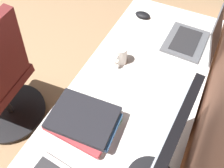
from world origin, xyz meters
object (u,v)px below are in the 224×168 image
object	(u,v)px
book_stack_near	(84,121)
coffee_mug	(120,55)
mouse_main	(143,15)
drawer_pedestal	(140,111)
laptop_leftmost	(197,39)
monitor_primary	(159,163)

from	to	relation	value
book_stack_near	coffee_mug	distance (m)	0.44
mouse_main	drawer_pedestal	bearing A→B (deg)	24.65
laptop_leftmost	mouse_main	bearing A→B (deg)	-107.16
drawer_pedestal	monitor_primary	xyz separation A→B (m)	(0.51, 0.20, 0.62)
laptop_leftmost	coffee_mug	distance (m)	0.48
monitor_primary	laptop_leftmost	world-z (taller)	monitor_primary
laptop_leftmost	book_stack_near	size ratio (longest dim) A/B	0.97
laptop_leftmost	monitor_primary	bearing A→B (deg)	1.82
laptop_leftmost	coffee_mug	xyz separation A→B (m)	(0.32, -0.35, -0.00)
monitor_primary	book_stack_near	size ratio (longest dim) A/B	1.67
drawer_pedestal	coffee_mug	distance (m)	0.47
drawer_pedestal	coffee_mug	xyz separation A→B (m)	(-0.02, -0.18, 0.44)
mouse_main	book_stack_near	xyz separation A→B (m)	(0.88, 0.06, 0.03)
mouse_main	book_stack_near	size ratio (longest dim) A/B	0.33
coffee_mug	book_stack_near	bearing A→B (deg)	3.16
drawer_pedestal	mouse_main	size ratio (longest dim) A/B	6.68
mouse_main	coffee_mug	bearing A→B (deg)	4.87
drawer_pedestal	laptop_leftmost	xyz separation A→B (m)	(-0.35, 0.17, 0.44)
book_stack_near	mouse_main	bearing A→B (deg)	-175.98
drawer_pedestal	monitor_primary	size ratio (longest dim) A/B	1.32
laptop_leftmost	drawer_pedestal	bearing A→B (deg)	-26.46
monitor_primary	mouse_main	distance (m)	1.09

